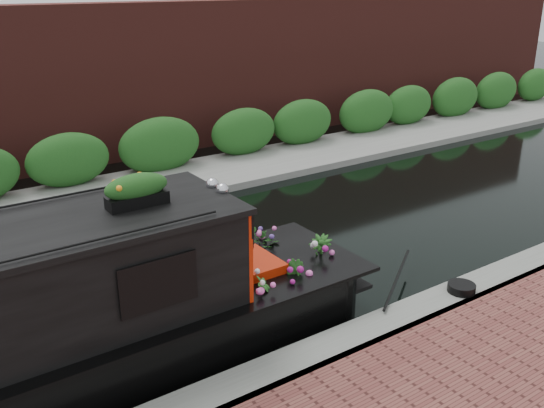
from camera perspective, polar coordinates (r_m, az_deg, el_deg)
ground at (r=10.14m, az=-9.15°, el=-6.63°), size 80.00×80.00×0.00m
near_bank_coping at (r=7.71m, az=2.15°, el=-15.99°), size 40.00×0.60×0.50m
far_bank_path at (r=13.77m, az=-16.87°, el=0.18°), size 40.00×2.40×0.34m
far_hedge at (r=14.59m, az=-18.01°, el=1.19°), size 40.00×1.10×2.80m
far_brick_wall at (r=16.53m, az=-20.22°, el=3.16°), size 40.00×1.00×8.00m
rope_fender at (r=9.69m, az=6.10°, el=-6.65°), size 0.35×0.38×0.35m
coiled_mooring_rope at (r=9.40m, az=17.40°, el=-7.54°), size 0.41×0.41×0.12m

